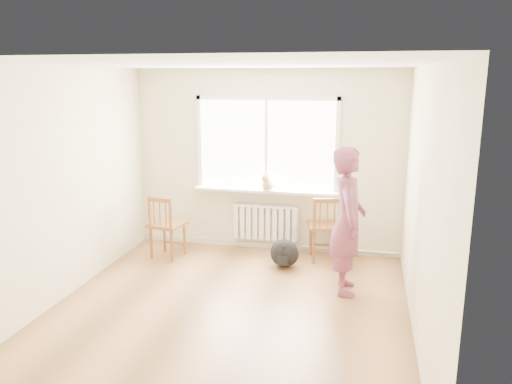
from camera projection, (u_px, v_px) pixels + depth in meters
The scene contains 13 objects.
floor at pixel (226, 313), 5.58m from camera, with size 4.50×4.50×0.00m, color #A97345.
ceiling at pixel (223, 64), 4.97m from camera, with size 4.50×4.50×0.00m, color white.
back_wall at pixel (267, 161), 7.41m from camera, with size 4.00×0.01×2.70m, color beige.
window at pixel (267, 141), 7.32m from camera, with size 2.12×0.05×1.42m.
windowsill at pixel (265, 191), 7.40m from camera, with size 2.15×0.22×0.04m, color white.
radiator at pixel (265, 222), 7.53m from camera, with size 1.00×0.12×0.55m.
heating_pipe at pixel (348, 250), 7.37m from camera, with size 0.04×0.04×1.40m, color silver.
baseboard at pixel (266, 245), 7.69m from camera, with size 4.00×0.03×0.08m, color beige.
chair_left at pixel (165, 227), 7.18m from camera, with size 0.53×0.51×0.93m.
chair_right at pixel (325, 228), 7.08m from camera, with size 0.56×0.54×0.95m.
person at pixel (348, 221), 5.96m from camera, with size 0.65×0.43×1.79m, color #CD4450.
cat at pixel (268, 183), 7.27m from camera, with size 0.23×0.44×0.30m.
backpack at pixel (284, 253), 6.89m from camera, with size 0.40×0.30×0.40m, color black.
Camera 1 is at (1.45, -4.93, 2.57)m, focal length 35.00 mm.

